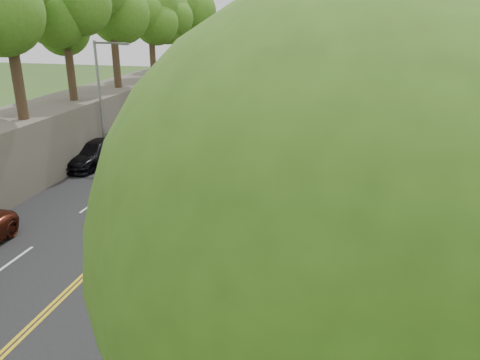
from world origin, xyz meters
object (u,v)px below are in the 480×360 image
streetlight (103,92)px  signpost (173,283)px  person_far (306,151)px  painter_0 (208,243)px  concrete_block (233,357)px  construction_barrel (312,156)px

streetlight → signpost: streetlight is taller
streetlight → person_far: (13.60, 2.12, -3.76)m
painter_0 → person_far: 14.76m
signpost → concrete_block: 2.81m
streetlight → painter_0: size_ratio=4.23×
signpost → concrete_block: (2.15, -0.98, -1.52)m
streetlight → construction_barrel: 14.76m
streetlight → concrete_block: 22.98m
construction_barrel → person_far: (-0.44, 0.12, 0.32)m
painter_0 → construction_barrel: bearing=-11.1°
concrete_block → person_far: size_ratio=0.71×
streetlight → signpost: (11.51, -17.02, -2.68)m
person_far → streetlight: bearing=12.6°
concrete_block → painter_0: size_ratio=0.62×
streetlight → person_far: bearing=8.8°
concrete_block → painter_0: painter_0 is taller
construction_barrel → concrete_block: (-0.38, -20.00, -0.12)m
concrete_block → person_far: person_far is taller
construction_barrel → streetlight: bearing=-171.9°
concrete_block → streetlight: bearing=127.2°
streetlight → construction_barrel: streetlight is taller
construction_barrel → signpost: bearing=-97.6°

